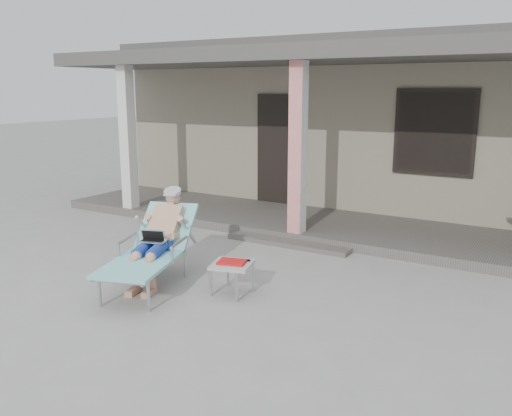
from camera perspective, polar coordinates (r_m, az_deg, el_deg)
The scene contains 7 objects.
ground at distance 6.82m, azimuth -3.94°, elevation -7.76°, with size 60.00×60.00×0.00m, color #9E9E99.
house at distance 12.32m, azimuth 13.61°, elevation 8.93°, with size 10.40×5.40×3.30m.
porch_deck at distance 9.31m, azimuth 6.62°, elevation -1.79°, with size 10.00×2.00×0.15m, color #605B56.
porch_overhang at distance 8.99m, azimuth 6.92°, elevation 15.15°, with size 10.00×2.30×2.85m.
porch_step at distance 8.32m, azimuth 3.34°, elevation -3.73°, with size 2.00×0.30×0.07m, color #605B56.
lounger at distance 6.71m, azimuth -10.69°, elevation -1.85°, with size 1.17×1.86×1.17m.
side_table at distance 6.33m, azimuth -2.54°, elevation -6.12°, with size 0.56×0.56×0.40m.
Camera 1 is at (3.67, -5.25, 2.36)m, focal length 38.00 mm.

